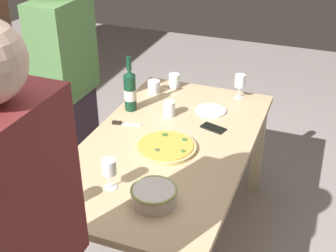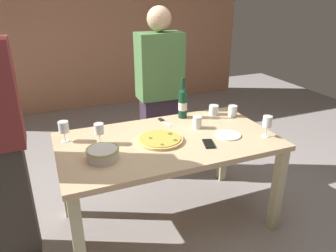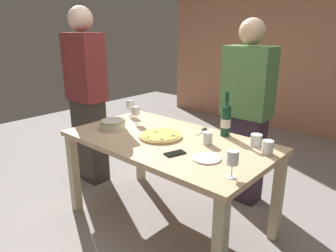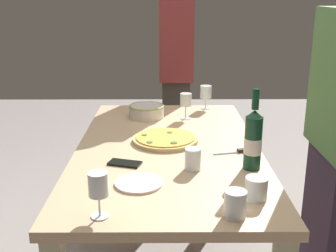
% 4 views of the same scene
% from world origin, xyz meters
% --- Properties ---
extents(ground_plane, '(8.00, 8.00, 0.00)m').
position_xyz_m(ground_plane, '(0.00, 0.00, 0.00)').
color(ground_plane, gray).
extents(dining_table, '(1.60, 0.90, 0.75)m').
position_xyz_m(dining_table, '(0.00, 0.00, 0.66)').
color(dining_table, tan).
rests_on(dining_table, ground).
extents(brick_wall_back, '(5.09, 0.16, 2.97)m').
position_xyz_m(brick_wall_back, '(0.00, 3.20, 1.48)').
color(brick_wall_back, tan).
rests_on(brick_wall_back, ground).
extents(pizza, '(0.34, 0.34, 0.03)m').
position_xyz_m(pizza, '(-0.07, -0.01, 0.76)').
color(pizza, '#D1B872').
rests_on(pizza, dining_table).
extents(serving_bowl, '(0.22, 0.22, 0.08)m').
position_xyz_m(serving_bowl, '(-0.51, -0.13, 0.79)').
color(serving_bowl, silver).
rests_on(serving_bowl, dining_table).
extents(wine_bottle, '(0.08, 0.08, 0.35)m').
position_xyz_m(wine_bottle, '(0.28, 0.36, 0.88)').
color(wine_bottle, '#103A24').
rests_on(wine_bottle, dining_table).
extents(wine_glass_near_pizza, '(0.07, 0.07, 0.16)m').
position_xyz_m(wine_glass_near_pizza, '(-0.48, 0.11, 0.86)').
color(wine_glass_near_pizza, white).
rests_on(wine_glass_near_pizza, dining_table).
extents(wine_glass_by_bottle, '(0.07, 0.07, 0.16)m').
position_xyz_m(wine_glass_by_bottle, '(0.70, -0.24, 0.87)').
color(wine_glass_by_bottle, white).
rests_on(wine_glass_by_bottle, dining_table).
extents(wine_glass_far_left, '(0.07, 0.07, 0.15)m').
position_xyz_m(wine_glass_far_left, '(-0.71, 0.25, 0.86)').
color(wine_glass_far_left, white).
rests_on(wine_glass_far_left, dining_table).
extents(cup_amber, '(0.08, 0.08, 0.10)m').
position_xyz_m(cup_amber, '(0.70, 0.22, 0.80)').
color(cup_amber, white).
rests_on(cup_amber, dining_table).
extents(cup_ceramic, '(0.07, 0.07, 0.10)m').
position_xyz_m(cup_ceramic, '(0.29, 0.11, 0.80)').
color(cup_ceramic, white).
rests_on(cup_ceramic, dining_table).
extents(cup_spare, '(0.08, 0.08, 0.09)m').
position_xyz_m(cup_spare, '(0.57, 0.32, 0.79)').
color(cup_spare, white).
rests_on(cup_spare, dining_table).
extents(side_plate, '(0.19, 0.19, 0.01)m').
position_xyz_m(side_plate, '(0.44, -0.12, 0.76)').
color(side_plate, white).
rests_on(side_plate, dining_table).
extents(cell_phone, '(0.11, 0.16, 0.01)m').
position_xyz_m(cell_phone, '(0.24, -0.19, 0.76)').
color(cell_phone, black).
rests_on(cell_phone, dining_table).
extents(pizza_knife, '(0.06, 0.18, 0.02)m').
position_xyz_m(pizza_knife, '(0.09, 0.33, 0.76)').
color(pizza_knife, silver).
rests_on(pizza_knife, dining_table).
extents(person_host, '(0.42, 0.24, 1.65)m').
position_xyz_m(person_host, '(0.24, 0.78, 0.84)').
color(person_host, '#352636').
rests_on(person_host, ground).
extents(person_guest_left, '(0.41, 0.24, 1.77)m').
position_xyz_m(person_guest_left, '(-1.16, 0.06, 0.91)').
color(person_guest_left, '#35302A').
rests_on(person_guest_left, ground).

